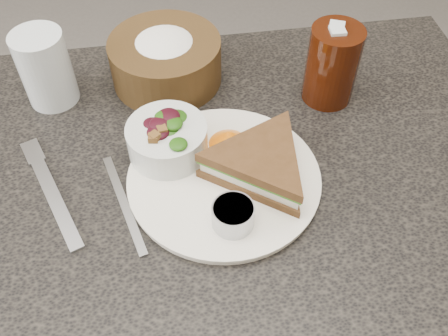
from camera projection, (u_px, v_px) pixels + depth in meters
name	position (u px, v px, depth m)	size (l,w,h in m)	color
dining_table	(209.00, 298.00, 1.01)	(1.00, 0.70, 0.75)	black
dinner_plate	(224.00, 179.00, 0.72)	(0.27, 0.27, 0.01)	white
sandwich	(261.00, 164.00, 0.69)	(0.18, 0.18, 0.05)	#4B301A
salad_bowl	(167.00, 135.00, 0.72)	(0.12, 0.12, 0.07)	silver
dressing_ramekin	(233.00, 216.00, 0.65)	(0.06, 0.06, 0.03)	#A2A6AC
orange_wedge	(229.00, 138.00, 0.74)	(0.06, 0.06, 0.03)	orange
fork	(54.00, 197.00, 0.70)	(0.02, 0.20, 0.01)	#A4A6AC
knife	(124.00, 203.00, 0.69)	(0.01, 0.18, 0.00)	#939495
bread_basket	(165.00, 54.00, 0.83)	(0.19, 0.19, 0.11)	#543E1C
cola_glass	(333.00, 62.00, 0.78)	(0.08, 0.08, 0.14)	black
water_glass	(46.00, 68.00, 0.79)	(0.08, 0.08, 0.12)	silver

